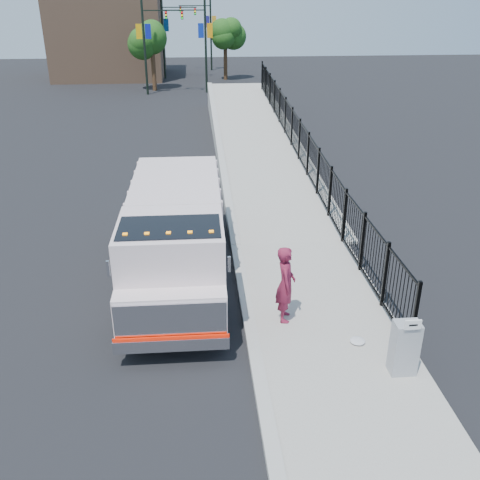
{
  "coord_description": "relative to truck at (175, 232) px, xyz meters",
  "views": [
    {
      "loc": [
        -1.2,
        -11.7,
        7.66
      ],
      "look_at": [
        -0.03,
        2.0,
        1.24
      ],
      "focal_mm": 40.0,
      "sensor_mm": 36.0,
      "label": 1
    }
  ],
  "objects": [
    {
      "name": "light_pole_0",
      "position": [
        -2.73,
        31.29,
        2.81
      ],
      "size": [
        3.77,
        0.22,
        8.0
      ],
      "color": "black",
      "rests_on": "ground"
    },
    {
      "name": "utility_cabinet",
      "position": [
        4.95,
        -4.64,
        -0.81
      ],
      "size": [
        0.55,
        0.4,
        1.25
      ],
      "primitive_type": "cube",
      "color": "gray",
      "rests_on": "sidewalk"
    },
    {
      "name": "building",
      "position": [
        -7.15,
        42.03,
        2.44
      ],
      "size": [
        10.0,
        10.0,
        8.0
      ],
      "primitive_type": "cube",
      "color": "#8C664C",
      "rests_on": "ground"
    },
    {
      "name": "arrow_sign",
      "position": [
        4.95,
        -4.86,
        -0.08
      ],
      "size": [
        0.35,
        0.04,
        0.22
      ],
      "primitive_type": "cube",
      "color": "white",
      "rests_on": "utility_cabinet"
    },
    {
      "name": "truck",
      "position": [
        0.0,
        0.0,
        0.0
      ],
      "size": [
        2.73,
        8.11,
        2.77
      ],
      "rotation": [
        0.0,
        0.0,
        -0.01
      ],
      "color": "black",
      "rests_on": "ground"
    },
    {
      "name": "sidewalk",
      "position": [
        3.77,
        -3.97,
        -1.5
      ],
      "size": [
        3.55,
        12.0,
        0.12
      ],
      "primitive_type": "cube",
      "color": "#9E998E",
      "rests_on": "ground"
    },
    {
      "name": "light_pole_1",
      "position": [
        1.48,
        31.85,
        2.81
      ],
      "size": [
        3.77,
        0.22,
        8.0
      ],
      "color": "black",
      "rests_on": "ground"
    },
    {
      "name": "tree_1",
      "position": [
        3.77,
        38.78,
        2.35
      ],
      "size": [
        2.21,
        2.21,
        5.1
      ],
      "color": "#382314",
      "rests_on": "ground"
    },
    {
      "name": "debris",
      "position": [
        4.3,
        -3.52,
        -1.39
      ],
      "size": [
        0.37,
        0.37,
        0.09
      ],
      "primitive_type": "ellipsoid",
      "color": "silver",
      "rests_on": "sidewalk"
    },
    {
      "name": "iron_fence",
      "position": [
        5.4,
        10.03,
        -0.66
      ],
      "size": [
        0.1,
        28.0,
        1.8
      ],
      "primitive_type": "cube",
      "color": "black",
      "rests_on": "ground"
    },
    {
      "name": "ground",
      "position": [
        1.85,
        -1.97,
        -1.56
      ],
      "size": [
        120.0,
        120.0,
        0.0
      ],
      "primitive_type": "plane",
      "color": "black",
      "rests_on": "ground"
    },
    {
      "name": "ramp",
      "position": [
        3.97,
        14.03,
        -1.56
      ],
      "size": [
        3.95,
        24.06,
        3.19
      ],
      "primitive_type": "cube",
      "rotation": [
        0.06,
        0.0,
        0.0
      ],
      "color": "#9E998E",
      "rests_on": "ground"
    },
    {
      "name": "tree_2",
      "position": [
        -3.26,
        44.64,
        2.38
      ],
      "size": [
        2.52,
        2.52,
        5.26
      ],
      "color": "#382314",
      "rests_on": "ground"
    },
    {
      "name": "light_pole_3",
      "position": [
        2.39,
        45.53,
        2.81
      ],
      "size": [
        3.77,
        0.22,
        8.0
      ],
      "color": "black",
      "rests_on": "ground"
    },
    {
      "name": "curb",
      "position": [
        1.85,
        -3.97,
        -1.48
      ],
      "size": [
        0.3,
        12.0,
        0.16
      ],
      "primitive_type": "cube",
      "color": "#ADAAA3",
      "rests_on": "ground"
    },
    {
      "name": "light_pole_2",
      "position": [
        -1.65,
        39.76,
        2.81
      ],
      "size": [
        3.77,
        0.22,
        8.0
      ],
      "color": "black",
      "rests_on": "ground"
    },
    {
      "name": "worker",
      "position": [
        2.74,
        -2.36,
        -0.44
      ],
      "size": [
        0.57,
        0.78,
        1.99
      ],
      "primitive_type": "imported",
      "rotation": [
        0.0,
        0.0,
        1.44
      ],
      "color": "maroon",
      "rests_on": "sidewalk"
    },
    {
      "name": "tree_0",
      "position": [
        -2.58,
        33.22,
        2.39
      ],
      "size": [
        2.72,
        2.72,
        5.36
      ],
      "color": "#382314",
      "rests_on": "ground"
    }
  ]
}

